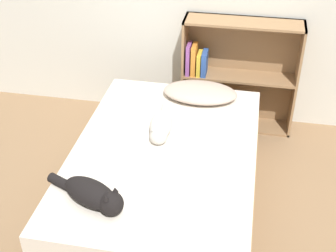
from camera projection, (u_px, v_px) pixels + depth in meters
ground_plane at (164, 204)px, 3.39m from camera, size 8.00×8.00×0.00m
bed at (164, 178)px, 3.26m from camera, size 1.25×1.86×0.49m
pillow at (200, 92)px, 3.66m from camera, size 0.58×0.35×0.10m
cat_light at (161, 126)px, 3.26m from camera, size 0.18×0.52×0.14m
cat_dark at (94, 195)px, 2.65m from camera, size 0.52×0.31×0.16m
bookshelf at (235, 72)px, 4.03m from camera, size 0.97×0.26×0.98m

